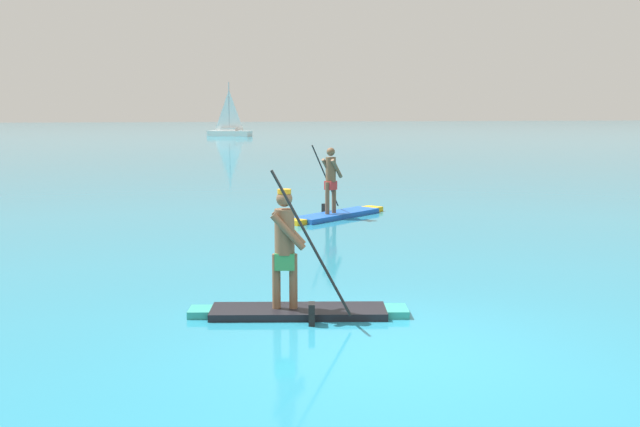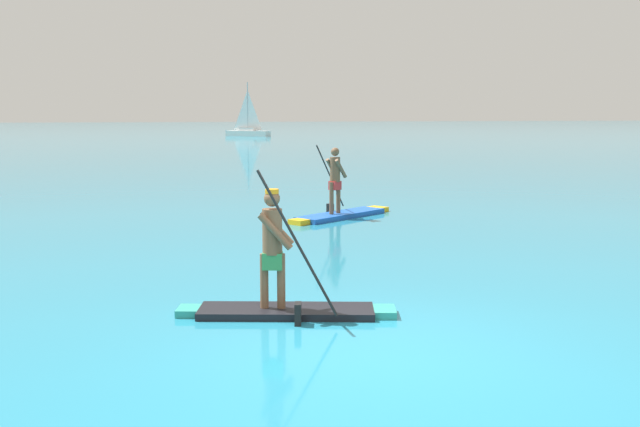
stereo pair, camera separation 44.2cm
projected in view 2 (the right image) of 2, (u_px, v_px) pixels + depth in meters
name	position (u px, v px, depth m)	size (l,w,h in m)	color
ground	(369.00, 352.00, 8.13)	(440.00, 440.00, 0.00)	teal
paddleboarder_mid_center	(283.00, 287.00, 9.56)	(2.89, 1.31, 2.01)	black
paddleboarder_far_right	(340.00, 205.00, 18.56)	(3.20, 2.28, 1.88)	blue
sailboat_right_horizon	(248.00, 129.00, 85.15)	(4.99, 4.36, 6.24)	white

